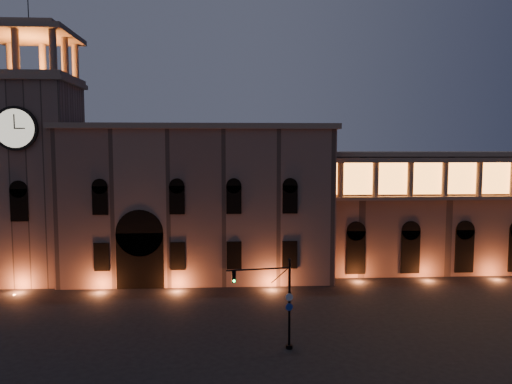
% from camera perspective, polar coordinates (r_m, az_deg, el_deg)
% --- Properties ---
extents(ground, '(160.00, 160.00, 0.00)m').
position_cam_1_polar(ground, '(39.73, -5.26, -17.19)').
color(ground, black).
rests_on(ground, ground).
extents(government_building, '(30.80, 12.80, 17.60)m').
position_cam_1_polar(government_building, '(59.09, -6.56, -1.00)').
color(government_building, '#7B5E50').
rests_on(government_building, ground).
extents(clock_tower, '(9.80, 9.80, 32.40)m').
position_cam_1_polar(clock_tower, '(61.79, -23.98, 2.32)').
color(clock_tower, '#7B5E50').
rests_on(clock_tower, ground).
extents(colonnade_wing, '(40.60, 11.50, 14.50)m').
position_cam_1_polar(colonnade_wing, '(68.32, 23.44, -1.77)').
color(colonnade_wing, brown).
rests_on(colonnade_wing, ground).
extents(traffic_light, '(4.99, 1.04, 6.89)m').
position_cam_1_polar(traffic_light, '(37.90, 2.57, -12.47)').
color(traffic_light, black).
rests_on(traffic_light, ground).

